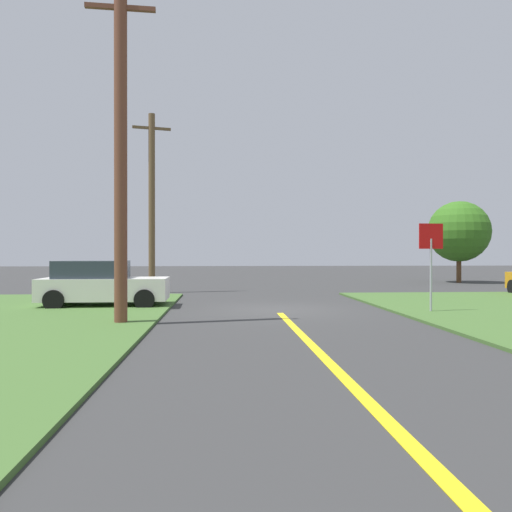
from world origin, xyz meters
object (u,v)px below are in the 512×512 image
at_px(parked_car_near_building, 102,284).
at_px(oak_tree_left, 459,232).
at_px(stop_sign, 431,250).
at_px(utility_pole_mid, 152,201).
at_px(utility_pole_near, 121,149).

relative_size(parked_car_near_building, oak_tree_left, 0.82).
xyz_separation_m(stop_sign, oak_tree_left, (8.84, 16.19, 1.32)).
relative_size(stop_sign, utility_pole_mid, 0.33).
relative_size(stop_sign, utility_pole_near, 0.31).
relative_size(utility_pole_near, utility_pole_mid, 1.06).
bearing_deg(oak_tree_left, stop_sign, -118.63).
height_order(parked_car_near_building, oak_tree_left, oak_tree_left).
height_order(parked_car_near_building, utility_pole_mid, utility_pole_mid).
bearing_deg(stop_sign, utility_pole_near, 6.66).
height_order(utility_pole_near, oak_tree_left, utility_pole_near).
distance_m(parked_car_near_building, utility_pole_near, 6.06).
xyz_separation_m(stop_sign, utility_pole_mid, (-9.81, 8.94, 2.39)).
height_order(stop_sign, utility_pole_mid, utility_pole_mid).
xyz_separation_m(parked_car_near_building, oak_tree_left, (19.50, 13.58, 2.50)).
distance_m(stop_sign, utility_pole_near, 9.67).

